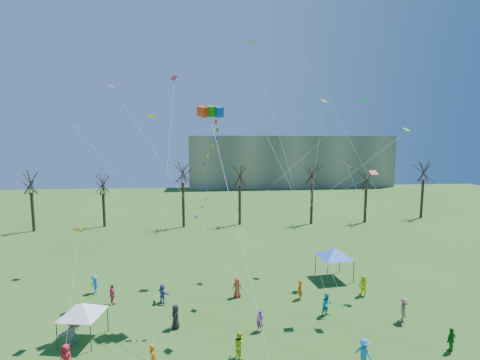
{
  "coord_description": "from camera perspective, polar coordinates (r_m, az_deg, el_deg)",
  "views": [
    {
      "loc": [
        -2.78,
        -17.94,
        13.75
      ],
      "look_at": [
        -0.56,
        5.0,
        11.0
      ],
      "focal_mm": 25.0,
      "sensor_mm": 36.0,
      "label": 1
    }
  ],
  "objects": [
    {
      "name": "canopy_tent_blue",
      "position": [
        35.15,
        15.83,
        -11.85
      ],
      "size": [
        4.17,
        4.17,
        3.14
      ],
      "color": "#3F3F44",
      "rests_on": "ground"
    },
    {
      "name": "small_kites_aloft",
      "position": [
        30.05,
        1.73,
        8.23
      ],
      "size": [
        30.76,
        17.61,
        33.44
      ],
      "color": "orange",
      "rests_on": "ground"
    },
    {
      "name": "big_box_kite",
      "position": [
        25.15,
        -4.95,
        1.59
      ],
      "size": [
        2.52,
        6.84,
        18.0
      ],
      "color": "red",
      "rests_on": "ground"
    },
    {
      "name": "festival_crowd",
      "position": [
        27.01,
        -0.34,
        -21.65
      ],
      "size": [
        27.14,
        13.13,
        1.86
      ],
      "color": "red",
      "rests_on": "ground"
    },
    {
      "name": "canopy_tent_white",
      "position": [
        26.78,
        -25.3,
        -19.25
      ],
      "size": [
        3.52,
        3.52,
        2.69
      ],
      "color": "#3F3F44",
      "rests_on": "ground"
    },
    {
      "name": "bare_tree_row",
      "position": [
        54.2,
        2.83,
        -0.07
      ],
      "size": [
        69.75,
        8.41,
        11.16
      ],
      "color": "black",
      "rests_on": "ground"
    },
    {
      "name": "distant_building",
      "position": [
        103.16,
        8.41,
        3.25
      ],
      "size": [
        60.0,
        14.0,
        15.0
      ],
      "primitive_type": "cube",
      "color": "gray",
      "rests_on": "ground"
    }
  ]
}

